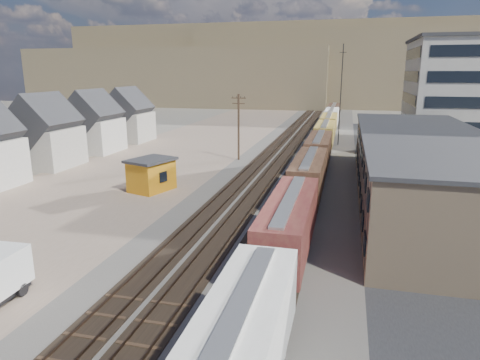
# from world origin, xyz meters

# --- Properties ---
(ground) EXTENTS (300.00, 300.00, 0.00)m
(ground) POSITION_xyz_m (0.00, 0.00, 0.00)
(ground) COLOR #6B6356
(ground) RESTS_ON ground
(ballast_bed) EXTENTS (18.00, 200.00, 0.06)m
(ballast_bed) POSITION_xyz_m (0.00, 50.00, 0.03)
(ballast_bed) COLOR #4C4742
(ballast_bed) RESTS_ON ground
(dirt_yard) EXTENTS (24.00, 180.00, 0.03)m
(dirt_yard) POSITION_xyz_m (-20.00, 40.00, 0.01)
(dirt_yard) COLOR #836B5A
(dirt_yard) RESTS_ON ground
(asphalt_lot) EXTENTS (26.00, 120.00, 0.04)m
(asphalt_lot) POSITION_xyz_m (22.00, 35.00, 0.02)
(asphalt_lot) COLOR #232326
(asphalt_lot) RESTS_ON ground
(rail_tracks) EXTENTS (11.40, 200.00, 0.24)m
(rail_tracks) POSITION_xyz_m (-0.55, 50.00, 0.11)
(rail_tracks) COLOR black
(rail_tracks) RESTS_ON ground
(freight_train) EXTENTS (3.00, 119.74, 4.46)m
(freight_train) POSITION_xyz_m (3.80, 45.84, 2.79)
(freight_train) COLOR black
(freight_train) RESTS_ON ground
(warehouse) EXTENTS (12.40, 40.40, 7.25)m
(warehouse) POSITION_xyz_m (14.98, 25.00, 3.65)
(warehouse) COLOR tan
(warehouse) RESTS_ON ground
(utility_pole_north) EXTENTS (2.20, 0.32, 10.00)m
(utility_pole_north) POSITION_xyz_m (-8.50, 42.00, 5.30)
(utility_pole_north) COLOR #382619
(utility_pole_north) RESTS_ON ground
(radio_mast) EXTENTS (1.20, 0.16, 18.00)m
(radio_mast) POSITION_xyz_m (6.00, 60.00, 9.12)
(radio_mast) COLOR black
(radio_mast) RESTS_ON ground
(townhouse_row) EXTENTS (8.15, 68.16, 10.47)m
(townhouse_row) POSITION_xyz_m (-34.00, 25.00, 4.34)
(townhouse_row) COLOR #B7B2A8
(townhouse_row) RESTS_ON ground
(hills_north) EXTENTS (265.00, 80.00, 32.00)m
(hills_north) POSITION_xyz_m (0.17, 167.92, 14.10)
(hills_north) COLOR brown
(hills_north) RESTS_ON ground
(maintenance_shed) EXTENTS (5.29, 6.03, 3.71)m
(maintenance_shed) POSITION_xyz_m (-13.86, 22.72, 1.90)
(maintenance_shed) COLOR #C77D12
(maintenance_shed) RESTS_ON ground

